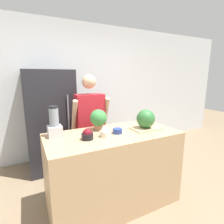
{
  "coord_description": "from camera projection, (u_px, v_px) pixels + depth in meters",
  "views": [
    {
      "loc": [
        -0.9,
        -1.39,
        1.6
      ],
      "look_at": [
        0.0,
        0.4,
        1.18
      ],
      "focal_mm": 28.0,
      "sensor_mm": 36.0,
      "label": 1
    }
  ],
  "objects": [
    {
      "name": "blender",
      "position": [
        54.0,
        124.0,
        1.93
      ],
      "size": [
        0.15,
        0.15,
        0.35
      ],
      "color": "#B7B7BC",
      "rests_on": "counter_island"
    },
    {
      "name": "cutting_board",
      "position": [
        146.0,
        128.0,
        2.24
      ],
      "size": [
        0.37,
        0.24,
        0.01
      ],
      "color": "tan",
      "rests_on": "counter_island"
    },
    {
      "name": "refrigerator",
      "position": [
        51.0,
        120.0,
        2.99
      ],
      "size": [
        0.77,
        0.72,
        1.69
      ],
      "color": "#232328",
      "rests_on": "ground_plane"
    },
    {
      "name": "ground_plane",
      "position": [
        128.0,
        222.0,
        1.94
      ],
      "size": [
        14.0,
        14.0,
        0.0
      ],
      "primitive_type": "plane",
      "color": "#7F6B51"
    },
    {
      "name": "potted_plant",
      "position": [
        98.0,
        119.0,
        2.17
      ],
      "size": [
        0.21,
        0.21,
        0.26
      ],
      "color": "#996647",
      "rests_on": "counter_island"
    },
    {
      "name": "bowl_cherries",
      "position": [
        87.0,
        135.0,
        1.86
      ],
      "size": [
        0.13,
        0.13,
        0.12
      ],
      "color": "black",
      "rests_on": "counter_island"
    },
    {
      "name": "wall_back",
      "position": [
        75.0,
        91.0,
        3.48
      ],
      "size": [
        8.0,
        0.06,
        2.6
      ],
      "color": "silver",
      "rests_on": "ground_plane"
    },
    {
      "name": "bowl_cream",
      "position": [
        105.0,
        132.0,
        1.95
      ],
      "size": [
        0.12,
        0.12,
        0.12
      ],
      "color": "beige",
      "rests_on": "counter_island"
    },
    {
      "name": "counter_island",
      "position": [
        113.0,
        169.0,
        2.16
      ],
      "size": [
        1.57,
        0.74,
        0.93
      ],
      "color": "tan",
      "rests_on": "ground_plane"
    },
    {
      "name": "person",
      "position": [
        90.0,
        127.0,
        2.69
      ],
      "size": [
        0.56,
        0.26,
        1.62
      ],
      "color": "gray",
      "rests_on": "ground_plane"
    },
    {
      "name": "watermelon",
      "position": [
        146.0,
        119.0,
        2.22
      ],
      "size": [
        0.24,
        0.24,
        0.24
      ],
      "color": "#2D6B33",
      "rests_on": "cutting_board"
    },
    {
      "name": "bowl_small_blue",
      "position": [
        117.0,
        131.0,
        2.06
      ],
      "size": [
        0.11,
        0.11,
        0.06
      ],
      "color": "navy",
      "rests_on": "counter_island"
    }
  ]
}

